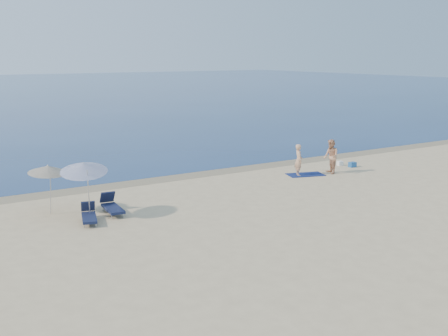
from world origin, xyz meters
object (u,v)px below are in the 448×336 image
at_px(person_left, 299,160).
at_px(blue_cooler, 352,165).
at_px(person_right, 331,157).
at_px(umbrella_near, 84,168).

height_order(person_left, blue_cooler, person_left).
distance_m(person_left, blue_cooler, 4.29).
bearing_deg(person_left, person_right, -80.50).
bearing_deg(person_left, blue_cooler, -63.00).
bearing_deg(person_left, umbrella_near, 122.97).
relative_size(person_right, blue_cooler, 4.60).
xyz_separation_m(person_right, umbrella_near, (-14.42, -1.11, 1.15)).
height_order(blue_cooler, umbrella_near, umbrella_near).
height_order(person_right, umbrella_near, umbrella_near).
bearing_deg(umbrella_near, person_right, 27.10).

